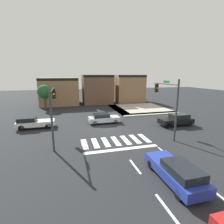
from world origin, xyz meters
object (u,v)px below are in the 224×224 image
(car_black, at_px, (177,120))
(roadside_tree, at_px, (44,92))
(car_silver, at_px, (103,118))
(traffic_signal_southwest, at_px, (53,104))
(car_white, at_px, (34,122))
(car_blue, at_px, (176,171))
(traffic_signal_southeast, at_px, (167,98))

(car_black, height_order, roadside_tree, roadside_tree)
(roadside_tree, bearing_deg, car_silver, -54.11)
(traffic_signal_southwest, height_order, roadside_tree, traffic_signal_southwest)
(traffic_signal_southwest, distance_m, roadside_tree, 17.43)
(car_silver, height_order, car_white, car_white)
(car_blue, relative_size, car_white, 1.06)
(car_black, xyz_separation_m, car_white, (-17.69, 3.51, -0.04))
(traffic_signal_southwest, height_order, car_black, traffic_signal_southwest)
(traffic_signal_southeast, bearing_deg, car_black, -50.61)
(car_blue, xyz_separation_m, car_black, (7.39, 10.37, 0.06))
(car_black, bearing_deg, car_blue, 54.52)
(car_blue, height_order, car_white, car_white)
(car_black, distance_m, car_white, 18.03)
(car_white, bearing_deg, traffic_signal_southeast, -24.00)
(car_blue, relative_size, car_black, 1.06)
(traffic_signal_southeast, relative_size, car_silver, 1.46)
(car_white, bearing_deg, car_blue, -53.42)
(car_silver, bearing_deg, car_blue, -83.54)
(car_black, bearing_deg, traffic_signal_southwest, 6.83)
(car_silver, distance_m, roadside_tree, 14.98)
(traffic_signal_southeast, xyz_separation_m, car_white, (-14.24, 6.34, -3.38))
(traffic_signal_southeast, xyz_separation_m, car_blue, (-3.94, -7.54, -3.41))
(traffic_signal_southeast, xyz_separation_m, roadside_tree, (-14.15, 18.26, -0.76))
(car_blue, distance_m, roadside_tree, 27.87)
(traffic_signal_southeast, relative_size, car_blue, 1.31)
(car_silver, relative_size, car_blue, 0.90)
(traffic_signal_southwest, height_order, traffic_signal_southeast, traffic_signal_southeast)
(traffic_signal_southeast, relative_size, car_black, 1.39)
(traffic_signal_southeast, height_order, car_black, traffic_signal_southeast)
(car_black, xyz_separation_m, roadside_tree, (-17.60, 15.43, 2.59))
(car_blue, relative_size, roadside_tree, 0.99)
(car_blue, xyz_separation_m, car_white, (-10.30, 13.88, 0.03))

